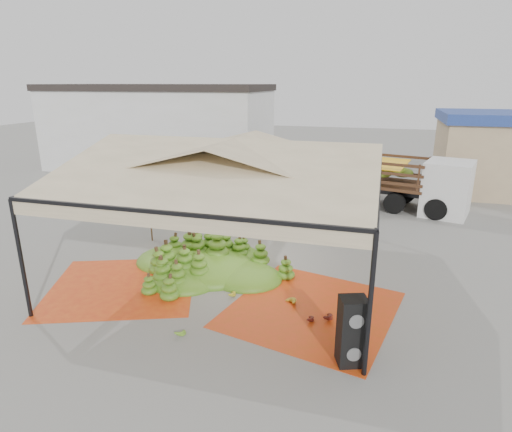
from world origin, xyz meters
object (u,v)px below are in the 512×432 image
(banana_heap, at_px, (208,254))
(vendor, at_px, (245,211))
(truck_left, at_px, (287,173))
(speaker_stack, at_px, (352,332))
(truck_right, at_px, (396,176))

(banana_heap, distance_m, vendor, 3.83)
(banana_heap, xyz_separation_m, truck_left, (0.62, 8.34, 0.89))
(truck_left, bearing_deg, vendor, -110.75)
(speaker_stack, bearing_deg, vendor, 102.35)
(truck_right, bearing_deg, truck_left, -157.81)
(banana_heap, bearing_deg, vendor, 90.29)
(banana_heap, height_order, truck_right, truck_right)
(banana_heap, relative_size, truck_right, 0.71)
(speaker_stack, bearing_deg, truck_left, 88.56)
(vendor, xyz_separation_m, truck_right, (5.57, 5.11, 0.61))
(truck_left, relative_size, truck_right, 1.00)
(vendor, distance_m, truck_left, 4.61)
(banana_heap, distance_m, truck_left, 8.41)
(speaker_stack, xyz_separation_m, truck_right, (1.06, 12.31, 0.70))
(speaker_stack, distance_m, vendor, 8.50)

